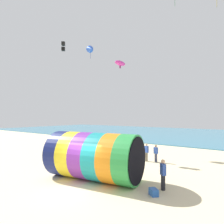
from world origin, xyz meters
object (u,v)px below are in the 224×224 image
(giant_inflatable_tube, at_px, (94,156))
(bystander_far_left, at_px, (113,140))
(kite_black_box, at_px, (63,46))
(bystander_mid_beach, at_px, (156,153))
(kite_magenta_parafoil, at_px, (120,63))
(cooler_box, at_px, (154,192))
(bystander_near_water, at_px, (146,152))
(kite_blue_delta, at_px, (90,49))
(kite_handler, at_px, (163,174))

(giant_inflatable_tube, bearing_deg, bystander_far_left, 121.65)
(kite_black_box, distance_m, bystander_mid_beach, 16.16)
(kite_magenta_parafoil, xyz_separation_m, cooler_box, (6.85, -6.79, -9.33))
(kite_magenta_parafoil, height_order, bystander_mid_beach, kite_magenta_parafoil)
(kite_black_box, bearing_deg, cooler_box, -21.32)
(kite_magenta_parafoil, bearing_deg, bystander_far_left, 132.48)
(bystander_near_water, xyz_separation_m, bystander_mid_beach, (0.81, 0.26, -0.05))
(cooler_box, bearing_deg, bystander_mid_beach, 113.87)
(bystander_near_water, relative_size, bystander_mid_beach, 1.06)
(kite_magenta_parafoil, distance_m, bystander_mid_beach, 9.49)
(kite_magenta_parafoil, height_order, kite_black_box, kite_black_box)
(kite_blue_delta, height_order, cooler_box, kite_blue_delta)
(bystander_near_water, height_order, bystander_mid_beach, bystander_near_water)
(giant_inflatable_tube, xyz_separation_m, cooler_box, (4.27, -0.06, -1.36))
(kite_handler, xyz_separation_m, kite_magenta_parafoil, (-6.94, 5.76, 8.63))
(kite_blue_delta, bearing_deg, kite_handler, -31.05)
(kite_magenta_parafoil, relative_size, bystander_far_left, 0.86)
(kite_magenta_parafoil, xyz_separation_m, bystander_far_left, (-4.79, 5.23, -8.57))
(giant_inflatable_tube, height_order, kite_magenta_parafoil, kite_magenta_parafoil)
(giant_inflatable_tube, bearing_deg, bystander_mid_beach, 81.15)
(kite_blue_delta, distance_m, cooler_box, 20.11)
(kite_handler, relative_size, kite_black_box, 1.52)
(bystander_far_left, bearing_deg, kite_blue_delta, -112.19)
(kite_magenta_parafoil, distance_m, cooler_box, 13.42)
(kite_handler, relative_size, bystander_mid_beach, 1.11)
(kite_magenta_parafoil, distance_m, bystander_near_water, 9.15)
(giant_inflatable_tube, distance_m, bystander_near_water, 6.88)
(kite_black_box, height_order, bystander_near_water, kite_black_box)
(kite_handler, relative_size, bystander_near_water, 1.05)
(kite_handler, bearing_deg, cooler_box, -94.98)
(kite_handler, xyz_separation_m, kite_blue_delta, (-13.02, 7.84, 11.89))
(kite_magenta_parafoil, bearing_deg, giant_inflatable_tube, -69.00)
(giant_inflatable_tube, height_order, bystander_far_left, giant_inflatable_tube)
(kite_black_box, relative_size, bystander_near_water, 0.69)
(kite_handler, xyz_separation_m, bystander_far_left, (-11.74, 10.99, 0.06))
(kite_magenta_parafoil, distance_m, kite_blue_delta, 7.20)
(giant_inflatable_tube, bearing_deg, kite_black_box, 151.12)
(kite_handler, distance_m, cooler_box, 1.25)
(bystander_far_left, bearing_deg, giant_inflatable_tube, -58.35)
(kite_black_box, bearing_deg, bystander_mid_beach, 8.26)
(bystander_near_water, height_order, bystander_far_left, bystander_far_left)
(bystander_mid_beach, relative_size, cooler_box, 2.97)
(giant_inflatable_tube, distance_m, bystander_mid_beach, 7.22)
(kite_handler, distance_m, bystander_mid_beach, 6.94)
(giant_inflatable_tube, distance_m, kite_handler, 4.52)
(giant_inflatable_tube, bearing_deg, kite_blue_delta, 134.51)
(cooler_box, bearing_deg, kite_magenta_parafoil, 135.25)
(kite_handler, bearing_deg, kite_black_box, 162.49)
(kite_magenta_parafoil, distance_m, bystander_far_left, 11.13)
(kite_black_box, distance_m, cooler_box, 19.59)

